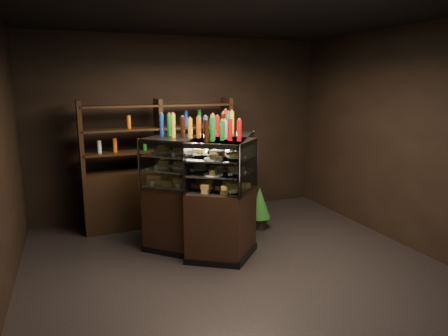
{
  "coord_description": "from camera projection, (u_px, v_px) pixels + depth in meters",
  "views": [
    {
      "loc": [
        -1.78,
        -4.12,
        2.22
      ],
      "look_at": [
        0.02,
        0.55,
        1.17
      ],
      "focal_mm": 32.0,
      "sensor_mm": 36.0,
      "label": 1
    }
  ],
  "objects": [
    {
      "name": "bottles_top",
      "position": [
        210.0,
        127.0,
        5.19
      ],
      "size": [
        1.13,
        1.04,
        0.3
      ],
      "color": "#D8590A",
      "rests_on": "display_case"
    },
    {
      "name": "display_case",
      "position": [
        211.0,
        212.0,
        5.43
      ],
      "size": [
        1.78,
        1.58,
        1.55
      ],
      "rotation": [
        0.0,
        0.0,
        0.13
      ],
      "color": "black",
      "rests_on": "ground"
    },
    {
      "name": "potted_conifer",
      "position": [
        260.0,
        202.0,
        6.2
      ],
      "size": [
        0.35,
        0.35,
        0.75
      ],
      "rotation": [
        0.0,
        0.0,
        0.13
      ],
      "color": "black",
      "rests_on": "ground"
    },
    {
      "name": "food_display",
      "position": [
        211.0,
        165.0,
        5.29
      ],
      "size": [
        1.3,
        1.18,
        0.47
      ],
      "color": "gold",
      "rests_on": "display_case"
    },
    {
      "name": "ground",
      "position": [
        238.0,
        271.0,
        4.84
      ],
      "size": [
        5.0,
        5.0,
        0.0
      ],
      "primitive_type": "plane",
      "color": "black",
      "rests_on": "ground"
    },
    {
      "name": "room_shell",
      "position": [
        240.0,
        110.0,
        4.44
      ],
      "size": [
        5.02,
        5.02,
        3.01
      ],
      "color": "black",
      "rests_on": "ground"
    },
    {
      "name": "back_shelving",
      "position": [
        161.0,
        186.0,
        6.41
      ],
      "size": [
        2.39,
        0.49,
        2.0
      ],
      "rotation": [
        0.0,
        0.0,
        0.03
      ],
      "color": "black",
      "rests_on": "ground"
    }
  ]
}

